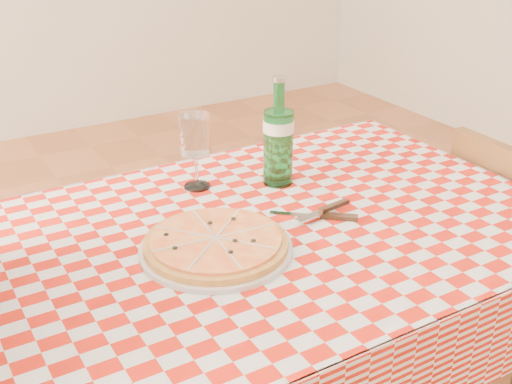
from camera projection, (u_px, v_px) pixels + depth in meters
dining_table at (276, 261)px, 1.50m from camera, size 1.20×0.80×0.75m
tablecloth at (277, 225)px, 1.46m from camera, size 1.30×0.90×0.01m
chair_near at (512, 254)px, 1.89m from camera, size 0.38×0.38×0.82m
pizza_plate at (216, 243)px, 1.33m from camera, size 0.35×0.35×0.04m
water_bottle at (278, 131)px, 1.60m from camera, size 0.10×0.10×0.28m
wine_glass at (196, 152)px, 1.59m from camera, size 0.10×0.10×0.19m
cutlery at (320, 213)px, 1.48m from camera, size 0.25×0.23×0.02m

